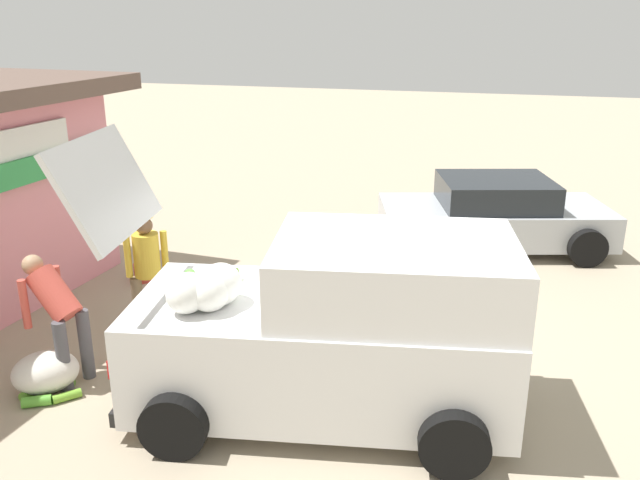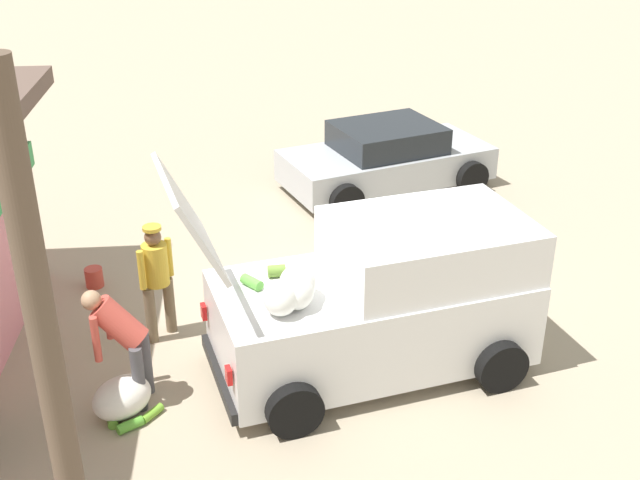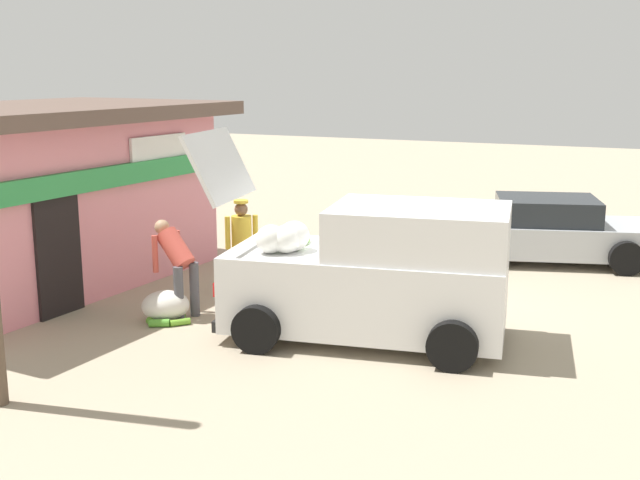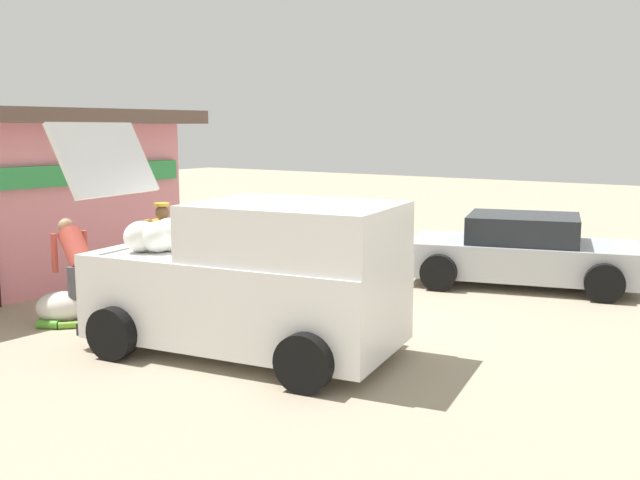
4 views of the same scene
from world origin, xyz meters
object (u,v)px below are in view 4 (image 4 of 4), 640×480
Objects in this scene: delivery_van at (254,278)px; vendor_standing at (163,247)px; customer_bending at (77,260)px; paint_bucket at (188,272)px; parked_sedan at (522,252)px; unloaded_banana_pile at (61,308)px.

delivery_van reaches higher than vendor_standing.
delivery_van is 3.06m from vendor_standing.
delivery_van is 3.07× the size of customer_bending.
paint_bucket is at bearing 34.03° from vendor_standing.
customer_bending is at bearing -166.70° from paint_bucket.
delivery_van is at bearing -111.26° from vendor_standing.
paint_bucket is at bearing 121.13° from parked_sedan.
delivery_van is 3.40m from unloaded_banana_pile.
paint_bucket is (3.25, 0.65, -0.07)m from unloaded_banana_pile.
delivery_van is at bearing -84.98° from customer_bending.
delivery_van is 3.23m from customer_bending.
parked_sedan is 2.89× the size of customer_bending.
paint_bucket is at bearing 13.30° from customer_bending.
vendor_standing reaches higher than unloaded_banana_pile.
paint_bucket is (2.69, 3.92, -0.83)m from delivery_van.
customer_bending is at bearing 95.02° from delivery_van.
unloaded_banana_pile is at bearing -168.66° from paint_bucket.
vendor_standing is (1.11, 2.85, -0.02)m from delivery_van.
vendor_standing reaches higher than paint_bucket.
delivery_van is 15.26× the size of paint_bucket.
parked_sedan is at bearing -41.74° from vendor_standing.
customer_bending reaches higher than unloaded_banana_pile.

